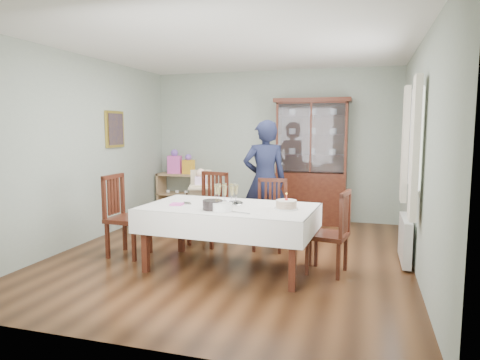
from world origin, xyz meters
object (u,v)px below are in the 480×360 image
at_px(birthday_cake, 286,205).
at_px(gift_bag_orange, 188,165).
at_px(sideboard, 181,194).
at_px(champagne_tray, 227,198).
at_px(woman, 265,180).
at_px(chair_end_right, 329,249).
at_px(chair_far_left, 208,223).
at_px(high_chair, 201,208).
at_px(chair_end_left, 128,232).
at_px(chair_far_right, 270,229).
at_px(china_cabinet, 312,159).
at_px(dining_table, 229,237).
at_px(gift_bag_pink, 175,163).

xyz_separation_m(birthday_cake, gift_bag_orange, (-2.39, 2.79, 0.16)).
distance_m(sideboard, champagne_tray, 3.30).
bearing_deg(woman, chair_end_right, 106.85).
relative_size(chair_far_left, champagne_tray, 2.59).
bearing_deg(high_chair, woman, -23.82).
relative_size(chair_far_left, chair_end_left, 0.97).
xyz_separation_m(champagne_tray, gift_bag_orange, (-1.65, 2.69, 0.13)).
xyz_separation_m(sideboard, woman, (1.97, -1.35, 0.49)).
xyz_separation_m(chair_end_right, gift_bag_orange, (-2.86, 2.62, 0.68)).
relative_size(chair_far_left, chair_far_right, 1.07).
bearing_deg(sideboard, chair_far_right, -40.66).
height_order(china_cabinet, high_chair, china_cabinet).
bearing_deg(dining_table, chair_end_left, 175.02).
distance_m(chair_far_left, chair_end_right, 1.94).
relative_size(chair_end_right, gift_bag_pink, 2.08).
distance_m(chair_far_left, birthday_cake, 1.70).
relative_size(champagne_tray, birthday_cake, 1.47).
bearing_deg(chair_far_right, chair_end_right, -42.96).
height_order(chair_far_left, high_chair, high_chair).
distance_m(chair_end_right, woman, 1.78).
height_order(dining_table, gift_bag_orange, gift_bag_orange).
xyz_separation_m(dining_table, gift_bag_pink, (-2.00, 2.79, 0.62)).
xyz_separation_m(china_cabinet, woman, (-0.53, -1.32, -0.23)).
distance_m(dining_table, chair_far_right, 1.00).
bearing_deg(woman, champagne_tray, 61.13).
bearing_deg(champagne_tray, birthday_cake, -7.35).
bearing_deg(chair_far_right, china_cabinet, 78.59).
xyz_separation_m(china_cabinet, chair_far_right, (-0.33, -1.84, -0.84)).
distance_m(champagne_tray, gift_bag_orange, 3.16).
bearing_deg(chair_far_left, gift_bag_pink, 139.12).
xyz_separation_m(chair_far_right, high_chair, (-1.26, 0.62, 0.12)).
xyz_separation_m(china_cabinet, chair_end_right, (0.53, -2.61, -0.84)).
bearing_deg(birthday_cake, chair_far_left, 143.81).
distance_m(chair_end_left, chair_end_right, 2.59).
distance_m(chair_end_right, champagne_tray, 1.33).
bearing_deg(gift_bag_orange, chair_far_left, -59.32).
bearing_deg(dining_table, gift_bag_pink, 125.67).
xyz_separation_m(chair_end_right, birthday_cake, (-0.47, -0.17, 0.52)).
height_order(high_chair, gift_bag_pink, gift_bag_pink).
relative_size(woman, birthday_cake, 6.61).
height_order(chair_far_left, gift_bag_orange, gift_bag_orange).
height_order(dining_table, chair_far_right, chair_far_right).
bearing_deg(champagne_tray, gift_bag_pink, 125.77).
xyz_separation_m(dining_table, birthday_cake, (0.68, 0.00, 0.42)).
bearing_deg(chair_far_right, gift_bag_pink, 140.05).
height_order(dining_table, china_cabinet, china_cabinet).
relative_size(chair_end_right, high_chair, 0.94).
bearing_deg(dining_table, gift_bag_orange, 121.58).
bearing_deg(woman, dining_table, 64.01).
distance_m(china_cabinet, chair_far_left, 2.36).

